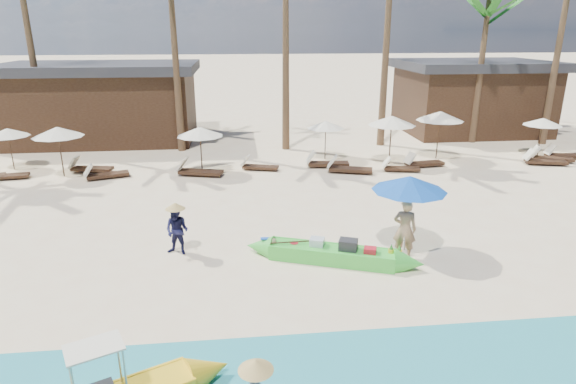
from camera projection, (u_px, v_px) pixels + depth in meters
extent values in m
plane|color=beige|center=(260.00, 278.00, 12.35)|extent=(240.00, 240.00, 0.00)
cube|color=green|center=(332.00, 255.00, 13.18)|extent=(3.46, 1.87, 0.41)
cube|color=white|center=(332.00, 254.00, 13.17)|extent=(2.95, 1.51, 0.19)
cube|color=#262628|center=(348.00, 246.00, 12.98)|extent=(0.59, 0.53, 0.38)
cube|color=silver|center=(317.00, 243.00, 13.25)|extent=(0.47, 0.44, 0.30)
cube|color=red|center=(370.00, 252.00, 12.82)|extent=(0.40, 0.37, 0.24)
cylinder|color=red|center=(294.00, 244.00, 13.43)|extent=(0.24, 0.24, 0.10)
cylinder|color=#262628|center=(284.00, 245.00, 13.39)|extent=(0.22, 0.22, 0.09)
sphere|color=tan|center=(273.00, 241.00, 13.50)|extent=(0.19, 0.19, 0.19)
cylinder|color=yellow|center=(391.00, 252.00, 12.83)|extent=(0.15, 0.15, 0.19)
cylinder|color=yellow|center=(399.00, 253.00, 12.78)|extent=(0.15, 0.15, 0.19)
cube|color=silver|center=(94.00, 348.00, 7.44)|extent=(1.02, 0.89, 0.03)
imported|color=tan|center=(405.00, 229.00, 13.18)|extent=(0.74, 0.61, 1.73)
imported|color=#16173C|center=(177.00, 231.00, 13.49)|extent=(0.84, 0.75, 1.42)
cylinder|color=#99999E|center=(407.00, 215.00, 13.59)|extent=(0.05, 0.05, 2.18)
cone|color=#124DB2|center=(410.00, 183.00, 13.29)|extent=(2.08, 2.08, 0.43)
cylinder|color=#3A2618|center=(11.00, 150.00, 21.73)|extent=(0.05, 0.05, 1.84)
cone|color=silver|center=(8.00, 132.00, 21.47)|extent=(1.84, 1.84, 0.37)
cube|color=#3A2618|center=(8.00, 176.00, 20.47)|extent=(1.70, 0.75, 0.12)
cylinder|color=#3A2618|center=(61.00, 153.00, 20.62)|extent=(0.05, 0.05, 2.11)
cone|color=silver|center=(58.00, 132.00, 20.33)|extent=(2.11, 2.11, 0.42)
cube|color=#3A2618|center=(92.00, 169.00, 21.50)|extent=(1.86, 0.86, 0.13)
cube|color=silver|center=(74.00, 162.00, 21.44)|extent=(0.49, 0.64, 0.52)
cube|color=#3A2618|center=(108.00, 175.00, 20.62)|extent=(1.81, 1.08, 0.12)
cube|color=silver|center=(88.00, 170.00, 20.22)|extent=(0.54, 0.65, 0.50)
cylinder|color=#3A2618|center=(201.00, 151.00, 21.10)|extent=(0.05, 0.05, 2.02)
cone|color=silver|center=(200.00, 132.00, 20.82)|extent=(2.02, 2.02, 0.40)
cube|color=#3A2618|center=(201.00, 172.00, 20.96)|extent=(2.00, 1.09, 0.13)
cube|color=silver|center=(182.00, 164.00, 20.98)|extent=(0.57, 0.71, 0.56)
cylinder|color=#3A2618|center=(325.00, 141.00, 23.48)|extent=(0.05, 0.05, 1.83)
cone|color=silver|center=(326.00, 125.00, 23.23)|extent=(1.83, 1.83, 0.37)
cube|color=#3A2618|center=(261.00, 167.00, 21.83)|extent=(1.68, 0.94, 0.11)
cube|color=silver|center=(245.00, 160.00, 21.85)|extent=(0.49, 0.60, 0.47)
cube|color=#3A2618|center=(328.00, 164.00, 22.28)|extent=(1.92, 0.77, 0.13)
cube|color=silver|center=(311.00, 157.00, 22.16)|extent=(0.47, 0.64, 0.55)
cylinder|color=#3A2618|center=(390.00, 141.00, 22.54)|extent=(0.06, 0.06, 2.23)
cone|color=silver|center=(392.00, 120.00, 22.23)|extent=(2.23, 2.23, 0.45)
cube|color=#3A2618|center=(351.00, 169.00, 21.37)|extent=(1.99, 1.12, 0.13)
cube|color=silver|center=(332.00, 161.00, 21.40)|extent=(0.58, 0.71, 0.55)
cube|color=#3A2618|center=(402.00, 168.00, 21.62)|extent=(1.66, 0.82, 0.11)
cube|color=silver|center=(386.00, 162.00, 21.59)|extent=(0.45, 0.57, 0.46)
cylinder|color=#3A2618|center=(438.00, 136.00, 23.51)|extent=(0.06, 0.06, 2.27)
cone|color=silver|center=(440.00, 116.00, 23.20)|extent=(2.27, 2.27, 0.45)
cube|color=#3A2618|center=(425.00, 163.00, 22.35)|extent=(1.84, 0.81, 0.13)
cube|color=silver|center=(410.00, 158.00, 22.07)|extent=(0.47, 0.62, 0.52)
cylinder|color=#3A2618|center=(540.00, 137.00, 24.13)|extent=(0.05, 0.05, 1.85)
cone|color=silver|center=(543.00, 122.00, 23.87)|extent=(1.85, 1.85, 0.37)
cube|color=#3A2618|center=(546.00, 162.00, 22.65)|extent=(1.91, 1.01, 0.13)
cube|color=silver|center=(529.00, 154.00, 22.65)|extent=(0.54, 0.67, 0.53)
cube|color=#3A2618|center=(552.00, 159.00, 23.17)|extent=(1.98, 1.10, 0.13)
cube|color=silver|center=(535.00, 151.00, 23.19)|extent=(0.57, 0.70, 0.55)
cube|color=#3A2618|center=(565.00, 156.00, 23.75)|extent=(1.85, 0.82, 0.13)
cube|color=silver|center=(550.00, 149.00, 23.67)|extent=(0.48, 0.63, 0.52)
cone|color=brown|center=(30.00, 43.00, 23.72)|extent=(0.40, 0.40, 10.89)
cone|color=brown|center=(175.00, 51.00, 23.83)|extent=(0.40, 0.40, 10.08)
cone|color=brown|center=(286.00, 39.00, 23.97)|extent=(0.40, 0.40, 11.26)
cone|color=brown|center=(388.00, 19.00, 24.56)|extent=(0.40, 0.40, 13.16)
cone|color=brown|center=(481.00, 69.00, 26.07)|extent=(0.40, 0.40, 8.07)
cone|color=brown|center=(559.00, 45.00, 25.25)|extent=(0.40, 0.40, 10.64)
cube|color=#3A2618|center=(103.00, 107.00, 27.39)|extent=(10.00, 6.00, 3.80)
cube|color=#2D2D33|center=(98.00, 68.00, 26.70)|extent=(10.80, 6.60, 0.50)
cube|color=#3A2618|center=(471.00, 101.00, 29.68)|extent=(8.00, 6.00, 3.80)
cube|color=#2D2D33|center=(475.00, 65.00, 28.99)|extent=(8.80, 6.60, 0.50)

